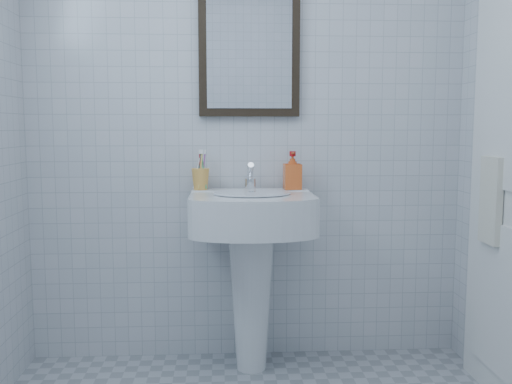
{
  "coord_description": "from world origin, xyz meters",
  "views": [
    {
      "loc": [
        -0.12,
        -1.69,
        1.19
      ],
      "look_at": [
        0.02,
        0.86,
        0.9
      ],
      "focal_mm": 40.0,
      "sensor_mm": 36.0,
      "label": 1
    }
  ],
  "objects": [
    {
      "name": "wall_back",
      "position": [
        0.0,
        1.2,
        1.25
      ],
      "size": [
        2.2,
        0.02,
        2.5
      ],
      "primitive_type": "cube",
      "color": "silver",
      "rests_on": "ground"
    },
    {
      "name": "hand_towel",
      "position": [
        1.04,
        0.7,
        0.87
      ],
      "size": [
        0.03,
        0.16,
        0.38
      ],
      "primitive_type": "cube",
      "color": "silver",
      "rests_on": "towel_ring"
    },
    {
      "name": "towel_ring",
      "position": [
        1.06,
        0.7,
        1.05
      ],
      "size": [
        0.01,
        0.18,
        0.18
      ],
      "primitive_type": "torus",
      "rotation": [
        0.0,
        1.57,
        0.0
      ],
      "color": "silver",
      "rests_on": "wall_right"
    },
    {
      "name": "wall_front",
      "position": [
        0.0,
        -1.2,
        1.25
      ],
      "size": [
        2.2,
        0.02,
        2.5
      ],
      "primitive_type": "cube",
      "color": "silver",
      "rests_on": "ground"
    },
    {
      "name": "soap_dispenser",
      "position": [
        0.22,
        1.11,
        0.97
      ],
      "size": [
        0.09,
        0.09,
        0.19
      ],
      "primitive_type": "imported",
      "rotation": [
        0.0,
        0.0,
        0.03
      ],
      "color": "#C03C12",
      "rests_on": "washbasin"
    },
    {
      "name": "wall_mirror",
      "position": [
        0.01,
        1.18,
        1.55
      ],
      "size": [
        0.5,
        0.04,
        0.62
      ],
      "color": "black",
      "rests_on": "wall_back"
    },
    {
      "name": "toothbrush_cup",
      "position": [
        -0.23,
        1.12,
        0.93
      ],
      "size": [
        0.11,
        0.11,
        0.1
      ],
      "primitive_type": null,
      "rotation": [
        0.0,
        0.0,
        0.23
      ],
      "color": "gold",
      "rests_on": "washbasin"
    },
    {
      "name": "washbasin",
      "position": [
        0.01,
        0.99,
        0.6
      ],
      "size": [
        0.58,
        0.42,
        0.89
      ],
      "color": "white",
      "rests_on": "ground"
    },
    {
      "name": "faucet",
      "position": [
        0.01,
        1.09,
        0.93
      ],
      "size": [
        0.06,
        0.12,
        0.14
      ],
      "color": "silver",
      "rests_on": "washbasin"
    }
  ]
}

